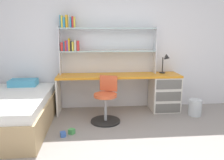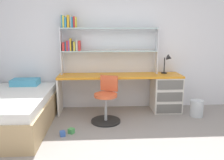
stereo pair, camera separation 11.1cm
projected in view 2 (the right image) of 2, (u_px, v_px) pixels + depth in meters
The scene contains 9 objects.
room_shell at pixel (49, 50), 3.38m from camera, with size 6.03×5.76×2.59m.
desk at pixel (153, 90), 4.50m from camera, with size 2.39×0.53×0.74m.
bookshelf_hutch at pixel (94, 40), 4.38m from camera, with size 1.89×0.22×1.13m.
desk_lamp at pixel (168, 61), 4.47m from camera, with size 0.20×0.17×0.38m.
swivel_chair at pixel (106, 104), 3.97m from camera, with size 0.52×0.52×0.80m.
bed_platform at pixel (14, 111), 3.74m from camera, with size 1.15×1.90×0.68m.
waste_bin at pixel (197, 108), 4.25m from camera, with size 0.24×0.24×0.31m, color silver.
toy_block_green_0 at pixel (71, 131), 3.54m from camera, with size 0.08×0.08×0.08m, color #479E51.
toy_block_blue_2 at pixel (62, 134), 3.45m from camera, with size 0.08×0.08×0.08m, color #3860B7.
Camera 2 is at (-0.51, -2.22, 1.55)m, focal length 36.35 mm.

